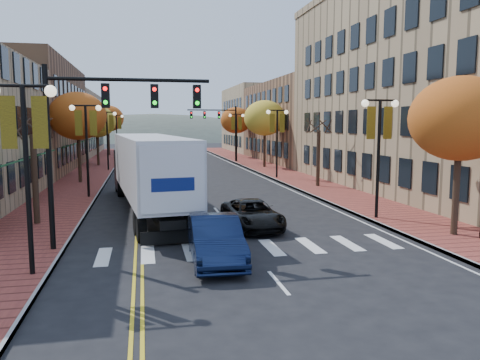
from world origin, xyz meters
TOP-DOWN VIEW (x-y plane):
  - ground at (0.00, 0.00)m, footprint 200.00×200.00m
  - sidewalk_left at (-9.00, 32.50)m, footprint 4.00×85.00m
  - sidewalk_right at (9.00, 32.50)m, footprint 4.00×85.00m
  - building_left_mid at (-17.00, 36.00)m, footprint 12.00×24.00m
  - building_left_far at (-17.00, 61.00)m, footprint 12.00×26.00m
  - building_right_near at (18.50, 16.00)m, footprint 15.00×28.00m
  - building_right_mid at (18.50, 42.00)m, footprint 15.00×24.00m
  - building_right_far at (18.50, 64.00)m, footprint 15.00×20.00m
  - tree_left_a at (-9.00, 8.00)m, footprint 0.28×0.28m
  - tree_left_b at (-9.00, 24.00)m, footprint 4.48×4.48m
  - tree_left_c at (-9.00, 40.00)m, footprint 4.16×4.16m
  - tree_left_d at (-9.00, 58.00)m, footprint 4.61×4.61m
  - tree_right_a at (9.00, 2.00)m, footprint 4.16×4.16m
  - tree_right_b at (9.00, 18.00)m, footprint 0.28×0.28m
  - tree_right_c at (9.00, 34.00)m, footprint 4.48×4.48m
  - tree_right_d at (9.00, 50.00)m, footprint 4.35×4.35m
  - lamp_left_a at (-7.50, 0.00)m, footprint 1.96×0.36m
  - lamp_left_b at (-7.50, 16.00)m, footprint 1.96×0.36m
  - lamp_left_c at (-7.50, 34.00)m, footprint 1.96×0.36m
  - lamp_left_d at (-7.50, 52.00)m, footprint 1.96×0.36m
  - lamp_right_a at (7.50, 6.00)m, footprint 1.96×0.36m
  - lamp_right_b at (7.50, 24.00)m, footprint 1.96×0.36m
  - lamp_right_c at (7.50, 42.00)m, footprint 1.96×0.36m
  - traffic_mast_near at (-5.48, 3.00)m, footprint 6.10×0.35m
  - traffic_mast_far at (5.48, 42.00)m, footprint 6.10×0.34m
  - semi_truck at (-3.79, 10.89)m, footprint 4.52×17.02m
  - navy_sedan at (-1.55, 0.62)m, footprint 1.87×4.93m
  - black_suv at (0.94, 5.55)m, footprint 2.40×4.83m
  - car_far_white at (-1.78, 49.31)m, footprint 1.64×3.86m
  - car_far_silver at (2.04, 55.27)m, footprint 2.15×4.55m
  - car_far_oncoming at (3.18, 66.06)m, footprint 1.67×4.12m

SIDE VIEW (x-z plane):
  - ground at x=0.00m, z-range 0.00..0.00m
  - sidewalk_left at x=-9.00m, z-range 0.00..0.15m
  - sidewalk_right at x=9.00m, z-range 0.00..0.15m
  - car_far_silver at x=2.04m, z-range 0.00..1.28m
  - car_far_white at x=-1.78m, z-range 0.00..1.30m
  - black_suv at x=0.94m, z-range 0.00..1.32m
  - car_far_oncoming at x=3.18m, z-range 0.00..1.33m
  - navy_sedan at x=-1.55m, z-range 0.00..1.61m
  - tree_left_a at x=-9.00m, z-range 0.15..4.35m
  - tree_right_b at x=9.00m, z-range 0.15..4.35m
  - semi_truck at x=-3.79m, z-range 0.36..4.56m
  - lamp_left_a at x=-7.50m, z-range 1.27..7.32m
  - lamp_left_b at x=-7.50m, z-range 1.27..7.32m
  - lamp_left_c at x=-7.50m, z-range 1.27..7.32m
  - lamp_left_d at x=-7.50m, z-range 1.27..7.32m
  - lamp_right_a at x=7.50m, z-range 1.27..7.32m
  - lamp_right_b at x=7.50m, z-range 1.27..7.32m
  - lamp_right_c at x=7.50m, z-range 1.27..7.32m
  - building_left_far at x=-17.00m, z-range 0.00..9.50m
  - traffic_mast_near at x=-5.48m, z-range 1.42..8.42m
  - traffic_mast_far at x=5.48m, z-range 1.42..8.42m
  - building_right_mid at x=18.50m, z-range 0.00..10.00m
  - tree_left_c at x=-9.00m, z-range 1.71..8.40m
  - tree_right_a at x=9.00m, z-range 1.71..8.40m
  - tree_right_d at x=9.00m, z-range 1.79..8.79m
  - tree_left_b at x=-9.00m, z-range 1.84..9.05m
  - tree_right_c at x=9.00m, z-range 1.84..9.05m
  - building_left_mid at x=-17.00m, z-range 0.00..11.00m
  - building_right_far at x=18.50m, z-range 0.00..11.00m
  - tree_left_d at x=-9.00m, z-range 1.89..9.31m
  - building_right_near at x=18.50m, z-range 0.00..15.00m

